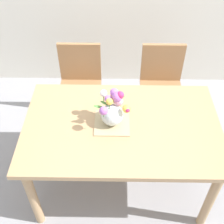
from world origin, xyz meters
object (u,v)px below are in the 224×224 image
Objects in this scene: dining_table at (122,133)px; chair_left at (80,82)px; chair_right at (161,83)px; flower_vase at (113,110)px.

chair_left is at bearing 116.80° from dining_table.
chair_right is (0.83, 0.00, 0.00)m from chair_left.
flower_vase reaches higher than dining_table.
chair_right is at bearing -180.00° from chair_left.
chair_right is (0.41, 0.82, -0.15)m from dining_table.
chair_right reaches higher than dining_table.
chair_left is 0.83m from chair_right.
dining_table is 0.93m from chair_right.
chair_right is at bearing 58.89° from flower_vase.
chair_right is at bearing 63.20° from dining_table.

